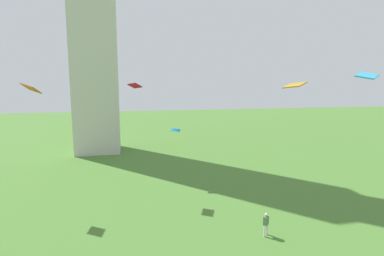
% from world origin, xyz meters
% --- Properties ---
extents(person_0, '(0.50, 0.47, 1.68)m').
position_xyz_m(person_0, '(5.79, 15.46, 0.95)').
color(person_0, silver).
rests_on(person_0, ground_plane).
extents(kite_flying_0, '(1.46, 1.53, 0.56)m').
position_xyz_m(kite_flying_0, '(-2.63, 26.51, 10.49)').
color(kite_flying_0, red).
extents(kite_flying_1, '(1.74, 1.78, 0.93)m').
position_xyz_m(kite_flying_1, '(-11.32, 25.05, 10.27)').
color(kite_flying_1, '#C44B0B').
extents(kite_flying_2, '(2.12, 1.96, 0.65)m').
position_xyz_m(kite_flying_2, '(12.93, 15.20, 11.21)').
color(kite_flying_2, '#2FA5D9').
extents(kite_flying_3, '(1.08, 0.89, 0.28)m').
position_xyz_m(kite_flying_3, '(1.53, 28.00, 5.82)').
color(kite_flying_3, '#0C82E1').
extents(kite_flying_4, '(1.45, 1.73, 0.50)m').
position_xyz_m(kite_flying_4, '(8.28, 16.74, 10.54)').
color(kite_flying_4, '#BC8019').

